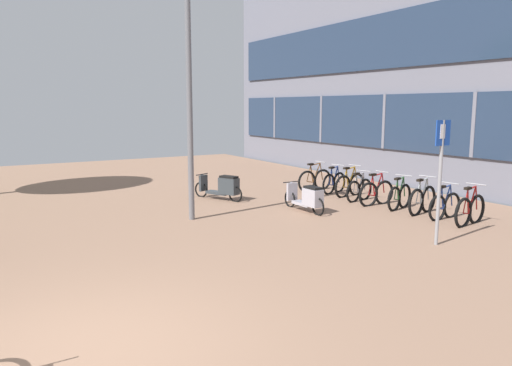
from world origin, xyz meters
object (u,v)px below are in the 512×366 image
at_px(bicycle_rack_03, 399,197).
at_px(bicycle_rack_06, 350,185).
at_px(bicycle_rack_04, 376,193).
at_px(bicycle_rack_07, 334,183).
at_px(bicycle_rack_02, 422,200).
at_px(scooter_near, 223,187).
at_px(bicycle_rack_05, 359,190).
at_px(bicycle_rack_01, 445,206).
at_px(bicycle_rack_08, 315,180).
at_px(scooter_mid, 308,198).
at_px(parking_sign, 441,169).
at_px(bicycle_rack_00, 470,210).
at_px(lamp_post, 189,80).

xyz_separation_m(bicycle_rack_03, bicycle_rack_06, (0.11, 2.14, 0.02)).
height_order(bicycle_rack_04, bicycle_rack_07, bicycle_rack_04).
distance_m(bicycle_rack_02, scooter_near, 5.64).
height_order(bicycle_rack_02, bicycle_rack_05, bicycle_rack_02).
xyz_separation_m(bicycle_rack_02, bicycle_rack_06, (0.04, 2.85, -0.00)).
distance_m(bicycle_rack_03, scooter_near, 5.06).
height_order(bicycle_rack_01, bicycle_rack_08, bicycle_rack_08).
height_order(bicycle_rack_08, scooter_near, bicycle_rack_08).
relative_size(bicycle_rack_02, bicycle_rack_03, 1.09).
height_order(scooter_mid, parking_sign, parking_sign).
relative_size(bicycle_rack_03, scooter_mid, 0.72).
bearing_deg(parking_sign, bicycle_rack_05, 66.59).
xyz_separation_m(scooter_near, parking_sign, (1.55, -6.46, 1.15)).
height_order(bicycle_rack_08, parking_sign, parking_sign).
bearing_deg(bicycle_rack_07, bicycle_rack_03, -91.56).
xyz_separation_m(bicycle_rack_04, bicycle_rack_08, (0.00, 2.85, 0.00)).
height_order(bicycle_rack_05, parking_sign, parking_sign).
distance_m(bicycle_rack_03, bicycle_rack_04, 0.73).
relative_size(bicycle_rack_03, parking_sign, 0.50).
xyz_separation_m(bicycle_rack_05, bicycle_rack_06, (0.27, 0.71, 0.03)).
height_order(bicycle_rack_04, bicycle_rack_05, bicycle_rack_04).
distance_m(bicycle_rack_03, bicycle_rack_06, 2.14).
xyz_separation_m(bicycle_rack_00, bicycle_rack_04, (-0.21, 2.85, -0.00)).
bearing_deg(scooter_near, lamp_post, -134.41).
xyz_separation_m(bicycle_rack_00, bicycle_rack_02, (0.02, 1.42, 0.00)).
height_order(bicycle_rack_02, lamp_post, lamp_post).
bearing_deg(scooter_near, bicycle_rack_01, -54.25).
bearing_deg(bicycle_rack_00, scooter_mid, 128.31).
distance_m(bicycle_rack_00, lamp_post, 7.33).
relative_size(bicycle_rack_04, bicycle_rack_05, 1.09).
distance_m(parking_sign, lamp_post, 5.99).
bearing_deg(bicycle_rack_05, bicycle_rack_02, -83.97).
bearing_deg(bicycle_rack_02, bicycle_rack_03, 95.94).
bearing_deg(bicycle_rack_04, bicycle_rack_02, -80.63).
distance_m(bicycle_rack_00, bicycle_rack_08, 5.70).
relative_size(bicycle_rack_02, bicycle_rack_05, 1.11).
distance_m(bicycle_rack_01, bicycle_rack_03, 1.42).
height_order(bicycle_rack_05, bicycle_rack_07, bicycle_rack_07).
relative_size(bicycle_rack_08, parking_sign, 0.56).
relative_size(bicycle_rack_00, lamp_post, 0.22).
distance_m(bicycle_rack_03, parking_sign, 3.70).
distance_m(bicycle_rack_01, bicycle_rack_07, 4.27).
height_order(bicycle_rack_00, lamp_post, lamp_post).
relative_size(bicycle_rack_01, bicycle_rack_08, 0.91).
bearing_deg(lamp_post, scooter_near, 45.59).
height_order(bicycle_rack_01, scooter_mid, bicycle_rack_01).
relative_size(bicycle_rack_04, scooter_mid, 0.76).
bearing_deg(bicycle_rack_02, bicycle_rack_04, 99.37).
xyz_separation_m(bicycle_rack_02, bicycle_rack_05, (-0.23, 2.14, -0.03)).
bearing_deg(bicycle_rack_06, lamp_post, -175.97).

